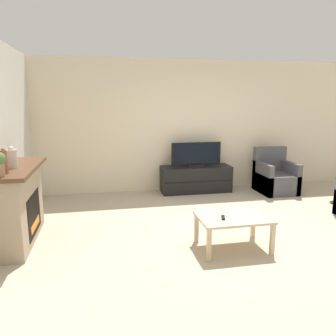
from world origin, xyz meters
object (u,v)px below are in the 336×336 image
at_px(mantel_vase_left, 4,161).
at_px(coffee_table, 233,221).
at_px(tv, 196,155).
at_px(fireplace, 17,204).
at_px(armchair, 275,178).
at_px(tv_stand, 196,179).
at_px(mantel_vase_centre_left, 12,158).
at_px(remote, 223,217).

bearing_deg(mantel_vase_left, coffee_table, -6.48).
bearing_deg(tv, fireplace, -147.28).
height_order(fireplace, mantel_vase_left, mantel_vase_left).
xyz_separation_m(armchair, coffee_table, (-1.89, -2.36, 0.08)).
distance_m(tv_stand, coffee_table, 2.71).
distance_m(mantel_vase_left, mantel_vase_centre_left, 0.33).
distance_m(armchair, coffee_table, 3.02).
relative_size(tv, remote, 6.72).
bearing_deg(coffee_table, remote, -167.28).
height_order(coffee_table, remote, remote).
height_order(tv, armchair, tv).
bearing_deg(armchair, coffee_table, -128.70).
bearing_deg(remote, tv_stand, 98.81).
height_order(mantel_vase_centre_left, coffee_table, mantel_vase_centre_left).
height_order(mantel_vase_centre_left, tv, mantel_vase_centre_left).
bearing_deg(tv_stand, coffee_table, -95.89).
relative_size(fireplace, mantel_vase_left, 4.91).
xyz_separation_m(tv_stand, coffee_table, (-0.28, -2.69, 0.10)).
height_order(armchair, remote, armchair).
bearing_deg(coffee_table, tv, 84.11).
xyz_separation_m(fireplace, armchair, (4.62, 1.60, -0.23)).
distance_m(fireplace, coffee_table, 2.84).
bearing_deg(coffee_table, armchair, 51.30).
height_order(tv, remote, tv).
bearing_deg(mantel_vase_centre_left, fireplace, 98.55).
bearing_deg(remote, armchair, 67.30).
bearing_deg(mantel_vase_left, armchair, 23.96).
xyz_separation_m(fireplace, tv, (3.01, 1.94, 0.24)).
xyz_separation_m(tv, armchair, (1.61, -0.33, -0.48)).
bearing_deg(mantel_vase_left, remote, -7.61).
xyz_separation_m(tv_stand, remote, (-0.43, -2.73, 0.17)).
bearing_deg(mantel_vase_left, mantel_vase_centre_left, 90.00).
relative_size(tv_stand, tv, 1.39).
height_order(fireplace, remote, fireplace).
bearing_deg(coffee_table, tv_stand, 84.11).
bearing_deg(tv_stand, remote, -98.96).
xyz_separation_m(tv, coffee_table, (-0.28, -2.69, -0.40)).
relative_size(mantel_vase_centre_left, tv_stand, 0.19).
height_order(mantel_vase_centre_left, tv_stand, mantel_vase_centre_left).
xyz_separation_m(fireplace, remote, (2.58, -0.79, -0.09)).
bearing_deg(armchair, tv, 168.29).
distance_m(mantel_vase_left, remote, 2.69).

